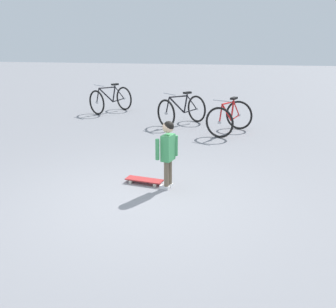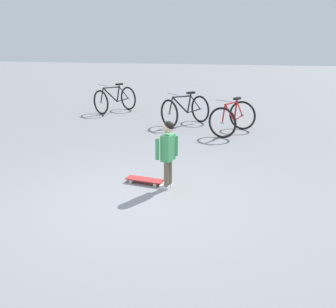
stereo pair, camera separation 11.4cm
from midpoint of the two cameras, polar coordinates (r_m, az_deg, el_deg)
name	(u,v)px [view 2 (the right image)]	position (r m, az deg, el deg)	size (l,w,h in m)	color
ground_plane	(138,201)	(5.80, -3.67, -6.71)	(50.00, 50.00, 0.00)	gray
child_person	(168,147)	(6.06, 0.53, 0.96)	(0.31, 0.30, 1.06)	brown
skateboard	(145,180)	(6.44, -2.82, -3.68)	(0.31, 0.63, 0.07)	#B22D2D
bicycle_near	(233,118)	(9.62, 9.50, 5.07)	(1.27, 1.10, 0.85)	black
bicycle_mid	(185,110)	(10.44, 2.76, 6.22)	(1.27, 1.25, 0.85)	black
bicycle_far	(115,99)	(12.22, -7.26, 7.68)	(1.28, 1.20, 0.85)	black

